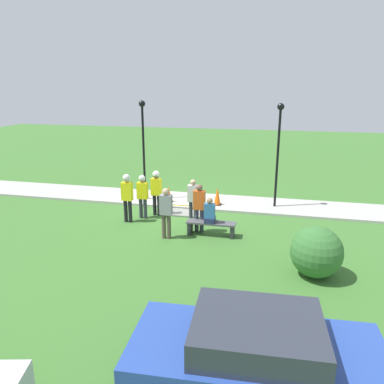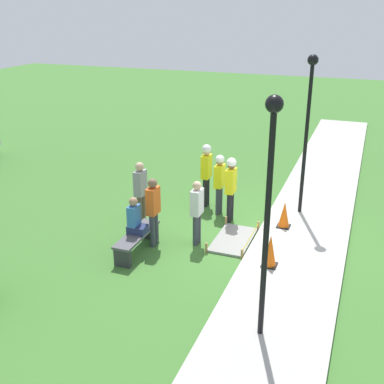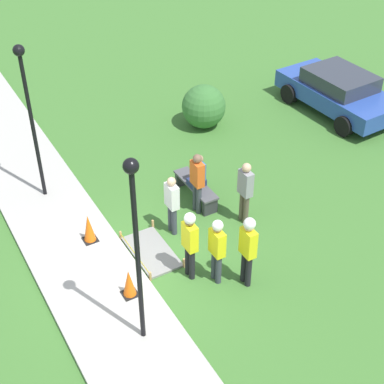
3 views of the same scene
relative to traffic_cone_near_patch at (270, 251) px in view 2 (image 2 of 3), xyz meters
name	(u,v)px [view 2 (image 2 of 3)]	position (x,y,z in m)	size (l,w,h in m)	color
ground_plane	(256,238)	(1.41, 0.64, -0.47)	(60.00, 60.00, 0.00)	#3D702D
sidewalk	(300,243)	(1.41, -0.47, -0.42)	(28.00, 2.23, 0.10)	#ADAAA3
wet_concrete_patch	(233,240)	(1.06, 1.14, -0.44)	(1.67, 0.93, 0.25)	gray
traffic_cone_near_patch	(270,251)	(0.00, 0.00, 0.00)	(0.34, 0.34, 0.76)	black
traffic_cone_far_patch	(284,215)	(2.12, 0.08, -0.03)	(0.34, 0.34, 0.70)	black
park_bench	(137,239)	(-0.29, 3.15, -0.13)	(1.68, 0.44, 0.49)	#2D2D33
person_seated_on_bench	(135,219)	(-0.25, 3.20, 0.36)	(0.36, 0.44, 0.89)	navy
worker_supervisor	(206,169)	(3.00, 2.54, 0.65)	(0.40, 0.27, 1.86)	black
worker_assistant	(231,184)	(2.18, 1.57, 0.61)	(0.40, 0.26, 1.81)	black
worker_trainee	(219,179)	(2.59, 2.01, 0.55)	(0.40, 0.25, 1.73)	#383D47
bystander_in_orange_shirt	(153,208)	(0.17, 2.92, 0.51)	(0.40, 0.23, 1.74)	#383D47
bystander_in_gray_shirt	(197,209)	(0.61, 1.96, 0.45)	(0.40, 0.22, 1.65)	#383D47
bystander_in_white_shirt	(141,190)	(1.13, 3.74, 0.53)	(0.40, 0.23, 1.76)	brown
lamppost_near	(308,114)	(3.29, -0.16, 2.40)	(0.28, 0.28, 4.30)	black
lamppost_far	(269,189)	(-2.39, -0.35, 2.37)	(0.28, 0.28, 4.24)	black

